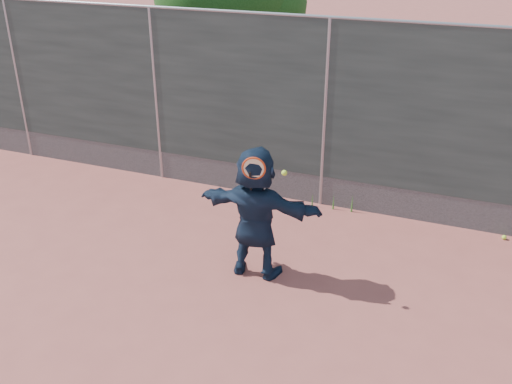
% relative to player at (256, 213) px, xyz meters
% --- Properties ---
extents(ground, '(80.00, 80.00, 0.00)m').
position_rel_player_xyz_m(ground, '(0.25, -1.21, -0.89)').
color(ground, '#9E4C42').
rests_on(ground, ground).
extents(player, '(1.66, 0.55, 1.78)m').
position_rel_player_xyz_m(player, '(0.00, 0.00, 0.00)').
color(player, '#142338').
rests_on(player, ground).
extents(ball_ground, '(0.07, 0.07, 0.07)m').
position_rel_player_xyz_m(ball_ground, '(3.10, 2.14, -0.86)').
color(ball_ground, '#B7DF31').
rests_on(ball_ground, ground).
extents(fence, '(20.00, 0.06, 3.03)m').
position_rel_player_xyz_m(fence, '(0.25, 2.29, 0.69)').
color(fence, '#38423D').
rests_on(fence, ground).
extents(swing_action, '(0.56, 0.13, 0.51)m').
position_rel_player_xyz_m(swing_action, '(0.08, -0.20, 0.69)').
color(swing_action, '#BF3411').
rests_on(swing_action, ground).
extents(weed_clump, '(0.68, 0.07, 0.30)m').
position_rel_player_xyz_m(weed_clump, '(0.54, 2.17, -0.76)').
color(weed_clump, '#387226').
rests_on(weed_clump, ground).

